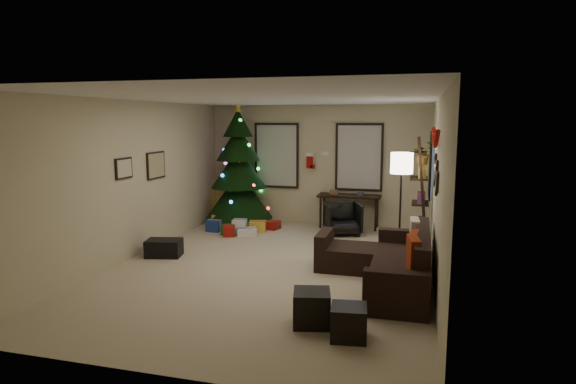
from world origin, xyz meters
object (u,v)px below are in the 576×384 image
(christmas_tree, at_px, (239,173))
(desk_chair, at_px, (343,218))
(desk, at_px, (349,199))
(bookshelf, at_px, (421,196))
(sofa, at_px, (389,264))

(christmas_tree, height_order, desk_chair, christmas_tree)
(desk, bearing_deg, bookshelf, -43.35)
(bookshelf, bearing_deg, christmas_tree, 163.40)
(christmas_tree, height_order, sofa, christmas_tree)
(desk_chair, relative_size, bookshelf, 0.32)
(christmas_tree, relative_size, desk, 2.08)
(desk, distance_m, desk_chair, 0.72)
(sofa, xyz_separation_m, bookshelf, (0.43, 2.04, 0.73))
(desk, relative_size, desk_chair, 2.04)
(bookshelf, bearing_deg, desk, 136.65)
(christmas_tree, xyz_separation_m, desk_chair, (2.46, -0.41, -0.84))
(sofa, bearing_deg, desk_chair, 111.67)
(desk, height_order, desk_chair, desk)
(christmas_tree, xyz_separation_m, bookshelf, (4.01, -1.20, -0.18))
(sofa, height_order, bookshelf, bookshelf)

